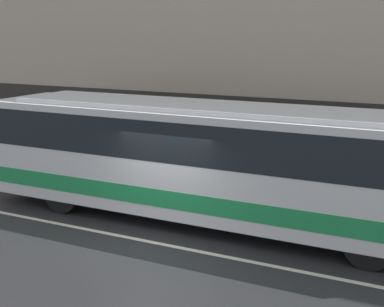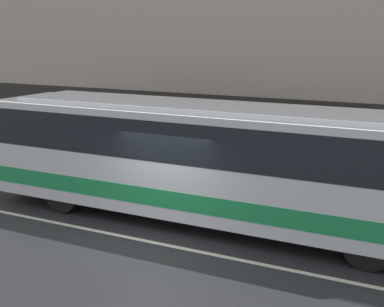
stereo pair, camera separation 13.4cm
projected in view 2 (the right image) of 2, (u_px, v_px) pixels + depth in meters
ground_plane at (153, 242)px, 12.73m from camera, size 60.00×60.00×0.00m
sidewalk at (236, 185)px, 17.26m from camera, size 60.00×2.44×0.13m
lane_stripe at (153, 242)px, 12.73m from camera, size 54.00×0.14×0.01m
transit_bus at (200, 156)px, 13.84m from camera, size 12.18×2.54×3.11m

